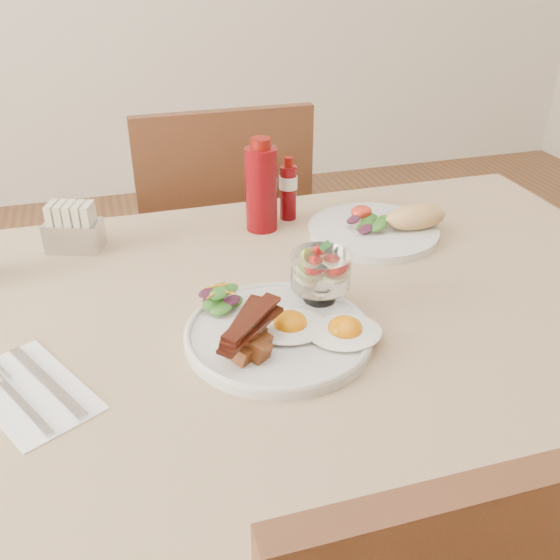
% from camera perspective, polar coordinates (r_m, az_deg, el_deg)
% --- Properties ---
extents(table, '(1.33, 0.88, 0.75)m').
position_cam_1_polar(table, '(1.07, 1.56, -6.21)').
color(table, brown).
rests_on(table, ground).
extents(chair_far, '(0.42, 0.42, 0.93)m').
position_cam_1_polar(chair_far, '(1.69, -5.42, 2.73)').
color(chair_far, brown).
rests_on(chair_far, ground).
extents(main_plate, '(0.28, 0.28, 0.02)m').
position_cam_1_polar(main_plate, '(0.93, -0.13, -5.05)').
color(main_plate, silver).
rests_on(main_plate, table).
extents(fried_eggs, '(0.20, 0.15, 0.03)m').
position_cam_1_polar(fried_eggs, '(0.92, 3.44, -4.36)').
color(fried_eggs, white).
rests_on(fried_eggs, main_plate).
extents(bacon_potato_pile, '(0.11, 0.11, 0.06)m').
position_cam_1_polar(bacon_potato_pile, '(0.87, -2.84, -5.08)').
color(bacon_potato_pile, brown).
rests_on(bacon_potato_pile, main_plate).
extents(side_salad, '(0.08, 0.08, 0.04)m').
position_cam_1_polar(side_salad, '(0.97, -5.44, -1.76)').
color(side_salad, '#1F4B14').
rests_on(side_salad, main_plate).
extents(fruit_cup, '(0.09, 0.09, 0.10)m').
position_cam_1_polar(fruit_cup, '(0.97, 3.71, 0.86)').
color(fruit_cup, white).
rests_on(fruit_cup, main_plate).
extents(second_plate, '(0.28, 0.26, 0.07)m').
position_cam_1_polar(second_plate, '(1.26, 9.42, 4.85)').
color(second_plate, silver).
rests_on(second_plate, table).
extents(ketchup_bottle, '(0.07, 0.07, 0.19)m').
position_cam_1_polar(ketchup_bottle, '(1.24, -1.72, 8.44)').
color(ketchup_bottle, '#5E050A').
rests_on(ketchup_bottle, table).
extents(hot_sauce_bottle, '(0.05, 0.05, 0.13)m').
position_cam_1_polar(hot_sauce_bottle, '(1.29, 0.76, 8.29)').
color(hot_sauce_bottle, '#5E050A').
rests_on(hot_sauce_bottle, table).
extents(sugar_caddy, '(0.11, 0.09, 0.09)m').
position_cam_1_polar(sugar_caddy, '(1.23, -18.37, 4.39)').
color(sugar_caddy, '#BCBCC1').
rests_on(sugar_caddy, table).
extents(napkin_cutlery, '(0.20, 0.24, 0.01)m').
position_cam_1_polar(napkin_cutlery, '(0.90, -21.76, -9.32)').
color(napkin_cutlery, white).
rests_on(napkin_cutlery, table).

